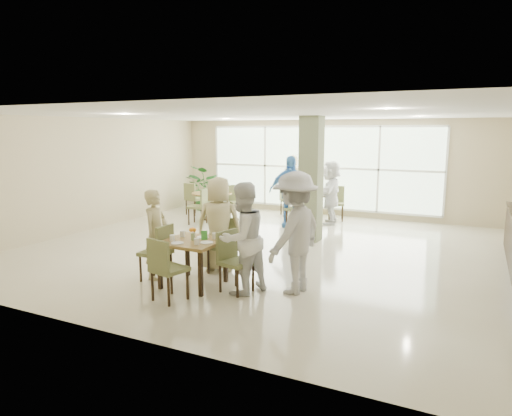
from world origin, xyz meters
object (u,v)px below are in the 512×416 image
at_px(teen_left, 156,234).
at_px(teen_standing, 295,233).
at_px(round_table_right, 305,200).
at_px(adult_b, 331,192).
at_px(potted_plant, 207,188).
at_px(teen_far, 219,224).
at_px(teen_right, 242,238).
at_px(main_table, 193,246).
at_px(round_table_left, 212,199).
at_px(adult_a, 290,191).
at_px(adult_standing, 292,186).

bearing_deg(teen_left, teen_standing, -87.29).
distance_m(round_table_right, adult_b, 0.79).
bearing_deg(potted_plant, teen_standing, -47.92).
bearing_deg(teen_far, potted_plant, -73.19).
bearing_deg(teen_right, main_table, -66.16).
height_order(round_table_right, teen_far, teen_far).
relative_size(round_table_left, adult_a, 0.62).
bearing_deg(main_table, teen_far, 93.15).
xyz_separation_m(main_table, teen_far, (-0.05, 0.90, 0.19)).
xyz_separation_m(teen_right, adult_b, (-0.35, 5.76, -0.01)).
xyz_separation_m(round_table_left, teen_left, (1.91, -4.91, 0.18)).
bearing_deg(adult_standing, teen_far, 76.53).
xyz_separation_m(main_table, teen_left, (-0.79, 0.06, 0.11)).
height_order(main_table, round_table_right, same).
relative_size(teen_right, adult_a, 0.93).
height_order(main_table, teen_standing, teen_standing).
height_order(teen_right, adult_standing, adult_standing).
xyz_separation_m(teen_standing, adult_standing, (-2.42, 6.00, -0.05)).
bearing_deg(teen_left, main_table, -100.84).
height_order(round_table_right, teen_right, teen_right).
bearing_deg(teen_left, adult_standing, -5.67).
xyz_separation_m(main_table, potted_plant, (-3.66, 6.23, 0.05)).
relative_size(round_table_right, adult_b, 0.71).
bearing_deg(teen_standing, teen_left, -70.64).
relative_size(teen_right, adult_standing, 0.96).
xyz_separation_m(round_table_left, round_table_right, (2.46, 0.91, 0.01)).
relative_size(teen_left, teen_standing, 0.81).
bearing_deg(adult_a, teen_far, -100.58).
bearing_deg(teen_far, round_table_right, -105.16).
height_order(round_table_left, potted_plant, potted_plant).
xyz_separation_m(teen_standing, adult_a, (-1.90, 4.54, -0.02)).
distance_m(main_table, adult_standing, 6.49).
xyz_separation_m(main_table, adult_standing, (-0.84, 6.43, 0.24)).
height_order(round_table_left, round_table_right, same).
distance_m(potted_plant, teen_far, 6.44).
bearing_deg(potted_plant, round_table_right, -5.72).
bearing_deg(adult_standing, teen_left, 68.89).
xyz_separation_m(main_table, adult_a, (-0.33, 4.97, 0.27)).
bearing_deg(adult_a, main_table, -100.72).
height_order(main_table, teen_right, teen_right).
bearing_deg(adult_a, adult_b, 30.57).
relative_size(round_table_right, adult_standing, 0.67).
relative_size(round_table_left, teen_standing, 0.61).
bearing_deg(teen_far, teen_left, 31.15).
bearing_deg(round_table_right, teen_standing, -71.65).
relative_size(round_table_right, potted_plant, 0.86).
distance_m(round_table_right, potted_plant, 3.44).
relative_size(teen_right, adult_b, 1.02).
xyz_separation_m(teen_right, teen_standing, (0.71, 0.38, 0.08)).
distance_m(main_table, teen_standing, 1.66).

